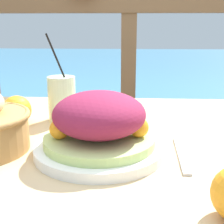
{
  "coord_description": "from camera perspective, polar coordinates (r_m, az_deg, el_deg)",
  "views": [
    {
      "loc": [
        0.0,
        -0.63,
        1.0
      ],
      "look_at": [
        -0.03,
        0.07,
        0.79
      ],
      "focal_mm": 50.0,
      "sensor_mm": 36.0,
      "label": 1
    }
  ],
  "objects": [
    {
      "name": "railing_fence",
      "position": [
        1.5,
        2.92,
        7.32
      ],
      "size": [
        2.8,
        0.08,
        1.13
      ],
      "color": "brown",
      "rests_on": "ground_plane"
    },
    {
      "name": "orange_near_glass",
      "position": [
        0.86,
        -17.16,
        0.35
      ],
      "size": [
        0.08,
        0.08,
        0.08
      ],
      "color": "orange",
      "rests_on": "patio_table"
    },
    {
      "name": "fork",
      "position": [
        0.66,
        12.4,
        -7.55
      ],
      "size": [
        0.02,
        0.18,
        0.0
      ],
      "color": "silver",
      "rests_on": "patio_table"
    },
    {
      "name": "sea_backdrop",
      "position": [
        4.05,
        2.95,
        5.54
      ],
      "size": [
        12.0,
        4.0,
        0.51
      ],
      "color": "teal",
      "rests_on": "ground_plane"
    },
    {
      "name": "drink_glass",
      "position": [
        0.86,
        -9.3,
        2.42
      ],
      "size": [
        0.08,
        0.08,
        0.24
      ],
      "color": "beige",
      "rests_on": "patio_table"
    },
    {
      "name": "patio_table",
      "position": [
        0.72,
        2.51,
        -13.22
      ],
      "size": [
        1.16,
        0.92,
        0.73
      ],
      "color": "tan",
      "rests_on": "ground_plane"
    },
    {
      "name": "salad_plate",
      "position": [
        0.63,
        -2.55,
        -2.85
      ],
      "size": [
        0.27,
        0.27,
        0.13
      ],
      "color": "white",
      "rests_on": "patio_table"
    }
  ]
}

